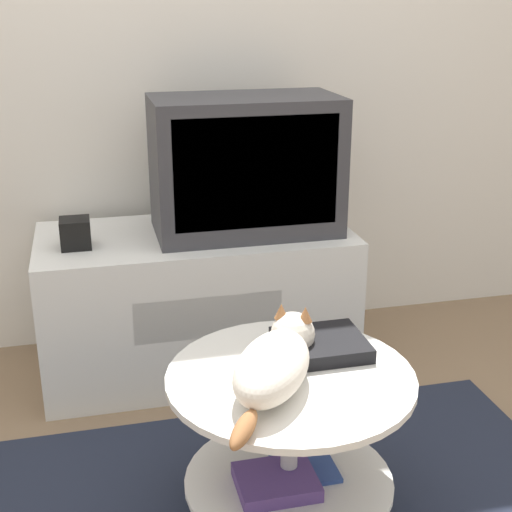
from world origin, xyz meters
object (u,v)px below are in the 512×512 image
object	(u,v)px
speaker	(75,233)
dvd_box	(321,345)
cat	(276,362)
tv	(246,165)

from	to	relation	value
speaker	dvd_box	xyz separation A→B (m)	(0.61, -0.77, -0.11)
speaker	cat	distance (m)	1.01
tv	dvd_box	size ratio (longest dim) A/B	2.81
tv	cat	world-z (taller)	tv
cat	speaker	bearing A→B (deg)	57.59
tv	speaker	distance (m)	0.63
tv	cat	distance (m)	0.99
speaker	tv	bearing A→B (deg)	4.10
tv	speaker	world-z (taller)	tv
tv	dvd_box	bearing A→B (deg)	-88.93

